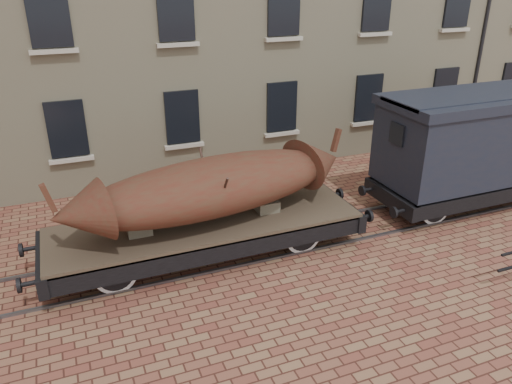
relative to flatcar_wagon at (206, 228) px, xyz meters
name	(u,v)px	position (x,y,z in m)	size (l,w,h in m)	color
ground	(322,233)	(3.24, 0.00, -0.79)	(90.00, 90.00, 0.00)	brown
rail_track	(322,232)	(3.24, 0.00, -0.76)	(30.00, 1.52, 0.06)	#59595E
flatcar_wagon	(206,228)	(0.00, 0.00, 0.00)	(8.41, 2.28, 1.27)	#443429
iron_boat	(214,186)	(0.23, 0.00, 1.09)	(7.42, 2.95, 1.75)	#4F1D15
goods_van	(478,137)	(8.18, 0.00, 1.35)	(6.60, 2.40, 3.41)	black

